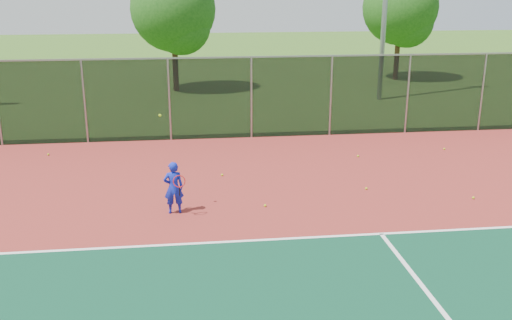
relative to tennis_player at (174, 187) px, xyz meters
The scene contains 13 objects.
ground 5.65m from the tennis_player, 60.52° to the right, with size 120.00×120.00×0.00m, color #315A19.
court_apron 4.05m from the tennis_player, 46.24° to the right, with size 30.00×20.00×0.02m, color maroon.
fence_back 7.68m from the tennis_player, 68.81° to the left, with size 30.00×0.06×3.03m.
tennis_player is the anchor object (origin of this frame).
practice_ball_0 2.41m from the tennis_player, ahead, with size 0.07×0.07×0.07m, color #AECB17.
practice_ball_1 5.46m from the tennis_player, 11.16° to the left, with size 0.07×0.07×0.07m, color #AECB17.
practice_ball_3 10.34m from the tennis_player, 26.54° to the left, with size 0.07×0.07×0.07m, color #AECB17.
practice_ball_4 7.99m from the tennis_player, ahead, with size 0.07×0.07×0.07m, color #AECB17.
practice_ball_5 7.32m from the tennis_player, 34.56° to the left, with size 0.07×0.07×0.07m, color #AECB17.
practice_ball_6 3.12m from the tennis_player, 63.28° to the left, with size 0.07×0.07×0.07m, color #AECB17.
practice_ball_7 7.07m from the tennis_player, 127.74° to the left, with size 0.07×0.07×0.07m, color #AECB17.
tree_back_left 17.65m from the tennis_player, 90.26° to the left, with size 4.43×4.43×6.50m.
tree_back_mid 23.74m from the tennis_player, 56.31° to the left, with size 4.38×4.38×6.43m.
Camera 1 is at (-2.32, -8.63, 5.56)m, focal length 40.00 mm.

